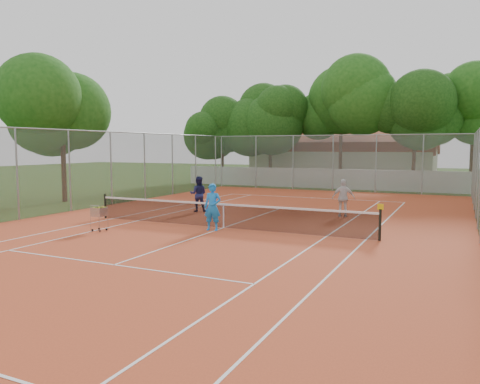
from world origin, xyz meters
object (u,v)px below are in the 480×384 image
at_px(player_near, 213,207).
at_px(player_far_right, 343,198).
at_px(clubhouse, 344,157).
at_px(ball_hopper, 99,218).
at_px(player_far_left, 198,194).
at_px(tennis_net, 224,215).

bearing_deg(player_near, player_far_right, 44.86).
bearing_deg(clubhouse, ball_hopper, -93.42).
bearing_deg(player_far_left, clubhouse, -116.44).
xyz_separation_m(tennis_net, clubhouse, (-2.00, 29.00, 1.69)).
bearing_deg(player_far_right, player_near, 41.28).
xyz_separation_m(clubhouse, ball_hopper, (-1.89, -31.65, -1.68)).
relative_size(player_near, ball_hopper, 1.79).
relative_size(clubhouse, ball_hopper, 16.47).
height_order(clubhouse, ball_hopper, clubhouse).
xyz_separation_m(tennis_net, player_far_right, (3.57, 4.89, 0.37)).
xyz_separation_m(player_near, player_far_left, (-3.10, 4.21, -0.03)).
bearing_deg(clubhouse, player_far_right, -77.00).
bearing_deg(ball_hopper, player_far_right, 50.65).
height_order(clubhouse, player_far_left, clubhouse).
xyz_separation_m(tennis_net, player_far_left, (-3.22, 3.55, 0.38)).
bearing_deg(tennis_net, clubhouse, 93.95).
bearing_deg(player_far_left, ball_hopper, 60.16).
height_order(clubhouse, player_far_right, clubhouse).
distance_m(clubhouse, ball_hopper, 31.75).
relative_size(player_far_left, player_far_right, 1.01).
relative_size(player_far_right, ball_hopper, 1.72).
relative_size(tennis_net, player_far_right, 6.93).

